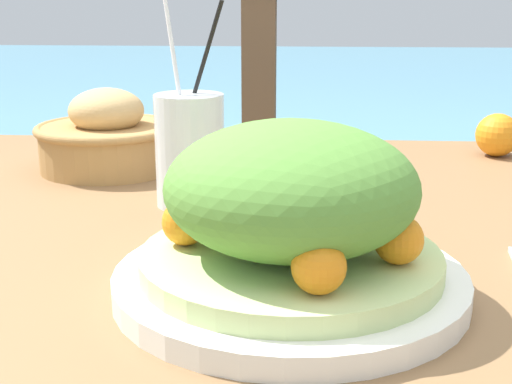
% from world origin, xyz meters
% --- Properties ---
extents(patio_table, '(0.94, 0.92, 0.75)m').
position_xyz_m(patio_table, '(0.00, 0.00, 0.64)').
color(patio_table, olive).
rests_on(patio_table, ground_plane).
extents(railing_fence, '(2.80, 0.08, 1.08)m').
position_xyz_m(railing_fence, '(-0.00, 0.76, 0.74)').
color(railing_fence, brown).
rests_on(railing_fence, ground_plane).
extents(sea_backdrop, '(12.00, 4.00, 0.56)m').
position_xyz_m(sea_backdrop, '(0.00, 3.26, 0.28)').
color(sea_backdrop, '#568EA8').
rests_on(sea_backdrop, ground_plane).
extents(salad_plate, '(0.30, 0.30, 0.15)m').
position_xyz_m(salad_plate, '(0.09, -0.20, 0.81)').
color(salad_plate, white).
rests_on(salad_plate, patio_table).
extents(drink_glass, '(0.09, 0.08, 0.24)m').
position_xyz_m(drink_glass, '(-0.04, 0.05, 0.82)').
color(drink_glass, silver).
rests_on(drink_glass, patio_table).
extents(bread_basket, '(0.20, 0.20, 0.12)m').
position_xyz_m(bread_basket, '(-0.18, 0.22, 0.80)').
color(bread_basket, '#AD7F47').
rests_on(bread_basket, patio_table).
extents(orange_near_basket, '(0.07, 0.07, 0.07)m').
position_xyz_m(orange_near_basket, '(0.40, 0.35, 0.78)').
color(orange_near_basket, orange).
rests_on(orange_near_basket, patio_table).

